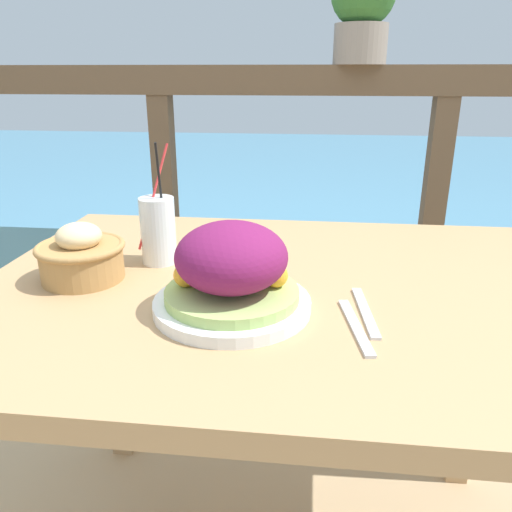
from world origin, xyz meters
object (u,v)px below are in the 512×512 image
salad_plate (232,273)px  bread_basket (81,256)px  drink_glass (158,230)px  potted_plant (363,9)px

salad_plate → bread_basket: (-0.30, 0.10, -0.02)m
bread_basket → drink_glass: bearing=41.3°
drink_glass → potted_plant: (0.44, 0.72, 0.48)m
salad_plate → potted_plant: size_ratio=0.89×
drink_glass → salad_plate: bearing=-47.7°
bread_basket → potted_plant: 1.12m
salad_plate → drink_glass: drink_glass is taller
salad_plate → bread_basket: salad_plate is taller
salad_plate → drink_glass: 0.27m
potted_plant → bread_basket: bearing=-123.9°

